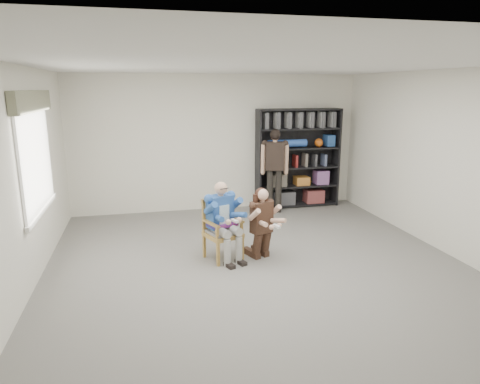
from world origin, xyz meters
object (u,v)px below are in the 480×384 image
object	(u,v)px
seated_man	(223,221)
standing_man	(275,171)
armchair	(223,230)
bookshelf	(298,158)
kneeling_woman	(263,224)

from	to	relation	value
seated_man	standing_man	bearing A→B (deg)	34.75
armchair	seated_man	distance (m)	0.14
armchair	bookshelf	xyz separation A→B (m)	(2.14, 2.57, 0.59)
bookshelf	standing_man	world-z (taller)	bookshelf
seated_man	kneeling_woman	world-z (taller)	seated_man
kneeling_woman	standing_man	size ratio (longest dim) A/B	0.64
armchair	seated_man	world-z (taller)	seated_man
armchair	kneeling_woman	distance (m)	0.60
kneeling_woman	standing_man	distance (m)	2.54
standing_man	kneeling_woman	bearing A→B (deg)	-96.72
seated_man	standing_man	xyz separation A→B (m)	(1.51, 2.22, 0.26)
bookshelf	kneeling_woman	bearing A→B (deg)	-120.04
armchair	bookshelf	distance (m)	3.40
kneeling_woman	standing_man	world-z (taller)	standing_man
armchair	bookshelf	size ratio (longest dim) A/B	0.44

